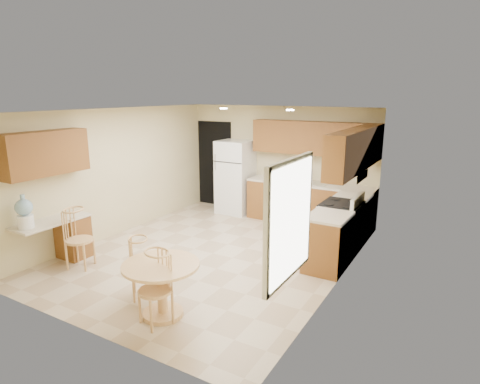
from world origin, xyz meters
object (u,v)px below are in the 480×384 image
Objects in this scene: stove at (340,227)px; water_crock at (24,213)px; chair_table_b at (150,284)px; refrigerator at (235,177)px; dining_table at (162,282)px; chair_desk at (74,234)px; chair_table_a at (138,264)px.

water_crock reaches higher than stove.
chair_table_b is 1.76× the size of water_crock.
refrigerator is at bearing -51.51° from chair_table_b.
chair_table_b reaches higher than dining_table.
refrigerator reaches higher than chair_desk.
refrigerator is 3.25× the size of water_crock.
chair_table_a is 1.61m from chair_desk.
water_crock reaches higher than dining_table.
water_crock is at bearing -103.08° from refrigerator.
water_crock is at bearing -139.94° from stove.
chair_table_a is (0.99, -4.26, -0.33)m from refrigerator.
chair_table_b is at bearing -110.34° from stove.
stove is 2.07× the size of water_crock.
chair_table_a is at bearing -15.98° from chair_table_b.
chair_table_b is at bearing -79.30° from dining_table.
chair_table_a is 0.93× the size of chair_table_b.
refrigerator is 1.98× the size of chair_table_a.
water_crock is (-3.92, -3.30, 0.54)m from stove.
stove is at bearing 107.94° from chair_desk.
refrigerator is 4.96m from chair_table_b.
refrigerator is 1.75× the size of chair_desk.
chair_desk is (-2.14, 0.38, 0.13)m from dining_table.
chair_table_b is at bearing 52.39° from chair_desk.
chair_table_a is 0.74m from chair_table_b.
dining_table is 0.99× the size of chair_desk.
chair_table_b is at bearing -3.66° from water_crock.
chair_desk is at bearing -98.44° from refrigerator.
refrigerator reaches higher than water_crock.
chair_desk reaches higher than chair_table_a.
chair_table_a is at bearing 163.08° from dining_table.
stove is at bearing -22.99° from refrigerator.
chair_table_b is (0.05, -0.26, 0.10)m from dining_table.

